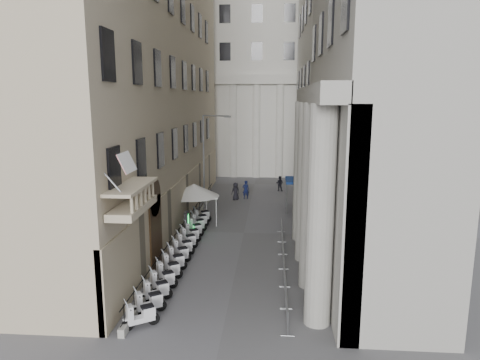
{
  "coord_description": "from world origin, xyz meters",
  "views": [
    {
      "loc": [
        2.1,
        -12.39,
        10.18
      ],
      "look_at": [
        -0.16,
        17.37,
        4.5
      ],
      "focal_mm": 32.0,
      "sensor_mm": 36.0,
      "label": 1
    }
  ],
  "objects_px": {
    "security_tent": "(202,192)",
    "pedestrian_b": "(280,183)",
    "street_lamp": "(207,154)",
    "scooter_0": "(142,328)",
    "pedestrian_a": "(246,190)",
    "info_kiosk": "(187,225)"
  },
  "relations": [
    {
      "from": "street_lamp",
      "to": "scooter_0",
      "type": "bearing_deg",
      "value": -66.75
    },
    {
      "from": "scooter_0",
      "to": "pedestrian_b",
      "type": "height_order",
      "value": "pedestrian_b"
    },
    {
      "from": "security_tent",
      "to": "pedestrian_b",
      "type": "distance_m",
      "value": 15.32
    },
    {
      "from": "scooter_0",
      "to": "info_kiosk",
      "type": "bearing_deg",
      "value": -30.42
    },
    {
      "from": "info_kiosk",
      "to": "pedestrian_a",
      "type": "xyz_separation_m",
      "value": [
        3.61,
        12.81,
        -0.02
      ]
    },
    {
      "from": "scooter_0",
      "to": "security_tent",
      "type": "xyz_separation_m",
      "value": [
        0.17,
        16.02,
        2.8
      ]
    },
    {
      "from": "security_tent",
      "to": "pedestrian_b",
      "type": "xyz_separation_m",
      "value": [
        6.49,
        13.74,
        -1.95
      ]
    },
    {
      "from": "scooter_0",
      "to": "street_lamp",
      "type": "relative_size",
      "value": 0.17
    },
    {
      "from": "security_tent",
      "to": "pedestrian_a",
      "type": "height_order",
      "value": "security_tent"
    },
    {
      "from": "info_kiosk",
      "to": "pedestrian_b",
      "type": "bearing_deg",
      "value": 59.97
    },
    {
      "from": "info_kiosk",
      "to": "pedestrian_b",
      "type": "distance_m",
      "value": 18.35
    },
    {
      "from": "security_tent",
      "to": "pedestrian_b",
      "type": "relative_size",
      "value": 2.42
    },
    {
      "from": "info_kiosk",
      "to": "scooter_0",
      "type": "bearing_deg",
      "value": -94.82
    },
    {
      "from": "pedestrian_b",
      "to": "info_kiosk",
      "type": "bearing_deg",
      "value": 82.57
    },
    {
      "from": "street_lamp",
      "to": "pedestrian_b",
      "type": "xyz_separation_m",
      "value": [
        6.79,
        8.9,
        -4.41
      ]
    },
    {
      "from": "pedestrian_a",
      "to": "info_kiosk",
      "type": "bearing_deg",
      "value": 58.27
    },
    {
      "from": "street_lamp",
      "to": "pedestrian_a",
      "type": "height_order",
      "value": "street_lamp"
    },
    {
      "from": "info_kiosk",
      "to": "pedestrian_a",
      "type": "relative_size",
      "value": 1.01
    },
    {
      "from": "scooter_0",
      "to": "security_tent",
      "type": "height_order",
      "value": "security_tent"
    },
    {
      "from": "scooter_0",
      "to": "street_lamp",
      "type": "bearing_deg",
      "value": -32.31
    },
    {
      "from": "security_tent",
      "to": "street_lamp",
      "type": "relative_size",
      "value": 0.47
    },
    {
      "from": "scooter_0",
      "to": "pedestrian_b",
      "type": "xyz_separation_m",
      "value": [
        6.66,
        29.76,
        0.85
      ]
    }
  ]
}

